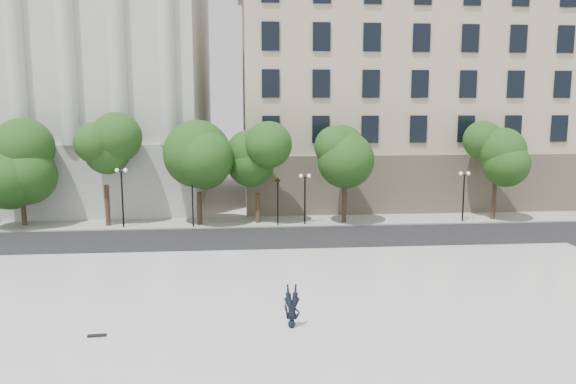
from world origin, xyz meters
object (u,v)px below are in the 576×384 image
at_px(traffic_light_west, 192,178).
at_px(traffic_light_east, 278,177).
at_px(person_lying, 292,321).
at_px(skateboard, 97,336).

relative_size(traffic_light_west, traffic_light_east, 1.00).
relative_size(traffic_light_west, person_lying, 2.47).
bearing_deg(traffic_light_east, person_lying, -92.36).
distance_m(traffic_light_west, person_lying, 21.23).
relative_size(traffic_light_east, person_lying, 2.46).
bearing_deg(person_lying, skateboard, -174.19).
xyz_separation_m(traffic_light_east, skateboard, (-8.23, -20.53, -3.25)).
distance_m(person_lying, skateboard, 7.40).
bearing_deg(skateboard, traffic_light_east, 64.78).
height_order(traffic_light_east, person_lying, traffic_light_east).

